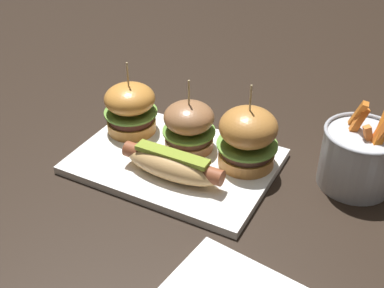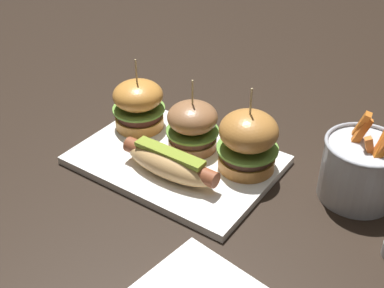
{
  "view_description": "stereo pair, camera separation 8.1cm",
  "coord_description": "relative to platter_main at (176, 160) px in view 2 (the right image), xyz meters",
  "views": [
    {
      "loc": [
        0.35,
        -0.6,
        0.51
      ],
      "look_at": [
        0.03,
        0.0,
        0.05
      ],
      "focal_mm": 45.75,
      "sensor_mm": 36.0,
      "label": 1
    },
    {
      "loc": [
        0.42,
        -0.55,
        0.51
      ],
      "look_at": [
        0.03,
        0.0,
        0.05
      ],
      "focal_mm": 45.75,
      "sensor_mm": 36.0,
      "label": 2
    }
  ],
  "objects": [
    {
      "name": "slider_left",
      "position": [
        -0.12,
        0.04,
        0.05
      ],
      "size": [
        0.1,
        0.1,
        0.14
      ],
      "color": "#CD8638",
      "rests_on": "platter_main"
    },
    {
      "name": "hot_dog",
      "position": [
        0.02,
        -0.05,
        0.03
      ],
      "size": [
        0.18,
        0.06,
        0.05
      ],
      "color": "tan",
      "rests_on": "platter_main"
    },
    {
      "name": "platter_main",
      "position": [
        0.0,
        0.0,
        0.0
      ],
      "size": [
        0.34,
        0.24,
        0.01
      ],
      "primitive_type": "cube",
      "color": "white",
      "rests_on": "ground"
    },
    {
      "name": "ground_plane",
      "position": [
        0.0,
        0.0,
        -0.01
      ],
      "size": [
        3.0,
        3.0,
        0.0
      ],
      "primitive_type": "plane",
      "color": "black"
    },
    {
      "name": "slider_center",
      "position": [
        0.01,
        0.04,
        0.05
      ],
      "size": [
        0.09,
        0.09,
        0.13
      ],
      "color": "#966541",
      "rests_on": "platter_main"
    },
    {
      "name": "slider_right",
      "position": [
        0.11,
        0.04,
        0.06
      ],
      "size": [
        0.1,
        0.1,
        0.15
      ],
      "color": "#BB7B39",
      "rests_on": "platter_main"
    },
    {
      "name": "fries_bucket",
      "position": [
        0.29,
        0.09,
        0.05
      ],
      "size": [
        0.12,
        0.12,
        0.15
      ],
      "color": "#B7BABF",
      "rests_on": "ground"
    }
  ]
}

